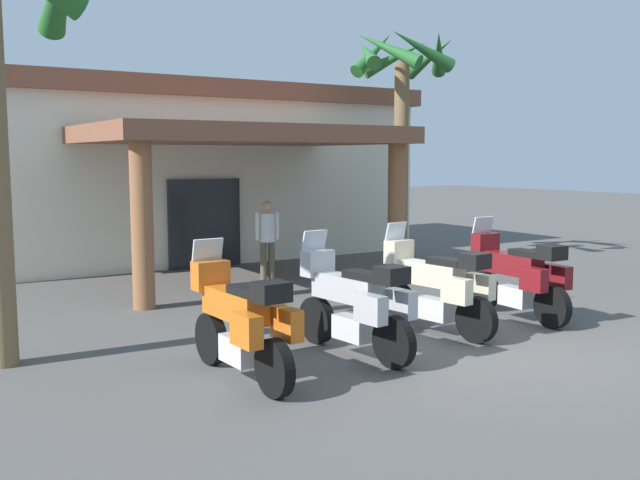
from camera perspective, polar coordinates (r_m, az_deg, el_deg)
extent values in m
plane|color=#514F4C|center=(10.28, 12.97, -8.34)|extent=(80.00, 80.00, 0.00)
cube|color=silver|center=(19.86, -12.51, 4.72)|extent=(12.80, 6.21, 4.02)
cube|color=#1E2328|center=(17.22, -9.16, 1.32)|extent=(1.80, 0.18, 2.10)
cube|color=brown|center=(15.27, -6.22, 8.28)|extent=(6.51, 4.53, 0.35)
cylinder|color=brown|center=(12.67, -13.96, 1.11)|extent=(0.38, 0.38, 2.90)
cylinder|color=brown|center=(15.32, 6.11, 2.20)|extent=(0.38, 0.38, 2.90)
cube|color=brown|center=(19.92, -12.68, 11.14)|extent=(13.22, 6.63, 0.44)
cylinder|color=black|center=(9.29, -8.66, -7.76)|extent=(0.14, 0.66, 0.66)
cylinder|color=black|center=(7.98, -3.65, -10.12)|extent=(0.14, 0.66, 0.66)
cube|color=silver|center=(8.59, -6.28, -8.64)|extent=(0.32, 0.56, 0.32)
cube|color=orange|center=(8.60, -6.80, -5.14)|extent=(0.30, 1.15, 0.34)
cube|color=black|center=(8.26, -5.67, -4.06)|extent=(0.28, 0.60, 0.10)
cube|color=orange|center=(9.10, -8.69, -2.78)|extent=(0.44, 0.24, 0.36)
cube|color=#B2BCC6|center=(9.13, -8.94, -0.98)|extent=(0.40, 0.12, 0.36)
cube|color=orange|center=(7.86, -5.88, -7.14)|extent=(0.18, 0.44, 0.36)
cube|color=orange|center=(8.12, -2.65, -6.67)|extent=(0.18, 0.44, 0.36)
cube|color=black|center=(7.82, -3.89, -4.13)|extent=(0.36, 0.32, 0.22)
cylinder|color=black|center=(10.19, -0.26, -6.38)|extent=(0.19, 0.67, 0.66)
cylinder|color=black|center=(9.06, 5.89, -8.08)|extent=(0.19, 0.67, 0.66)
cube|color=silver|center=(9.59, 2.73, -6.99)|extent=(0.36, 0.58, 0.32)
cube|color=#B2B2B7|center=(9.59, 2.15, -3.86)|extent=(0.38, 1.17, 0.34)
cube|color=black|center=(9.29, 3.57, -2.83)|extent=(0.32, 0.62, 0.10)
cube|color=#B2B2B7|center=(10.02, -0.19, -1.83)|extent=(0.46, 0.27, 0.36)
cube|color=#B2BCC6|center=(10.05, -0.48, -0.20)|extent=(0.41, 0.15, 0.36)
cube|color=#B2B2B7|center=(8.89, 4.04, -5.50)|extent=(0.21, 0.45, 0.36)
cube|color=#B2B2B7|center=(9.25, 6.42, -5.05)|extent=(0.21, 0.45, 0.36)
cube|color=black|center=(8.92, 5.73, -2.80)|extent=(0.38, 0.34, 0.22)
cylinder|color=black|center=(11.43, 6.17, -4.98)|extent=(0.20, 0.67, 0.66)
cylinder|color=black|center=(10.44, 12.32, -6.22)|extent=(0.20, 0.67, 0.66)
cube|color=silver|center=(10.90, 9.20, -5.40)|extent=(0.37, 0.59, 0.32)
cube|color=beige|center=(10.90, 8.66, -2.66)|extent=(0.40, 1.17, 0.34)
cube|color=black|center=(10.64, 10.09, -1.71)|extent=(0.33, 0.62, 0.10)
cube|color=beige|center=(11.28, 6.29, -0.92)|extent=(0.46, 0.28, 0.36)
cube|color=#B2BCC6|center=(11.31, 6.02, 0.53)|extent=(0.41, 0.15, 0.36)
cube|color=beige|center=(10.25, 10.82, -3.98)|extent=(0.22, 0.45, 0.36)
cube|color=beige|center=(10.65, 12.60, -3.62)|extent=(0.22, 0.45, 0.36)
cube|color=black|center=(10.32, 12.22, -1.63)|extent=(0.39, 0.35, 0.22)
cylinder|color=black|center=(12.69, 12.85, -3.95)|extent=(0.20, 0.67, 0.66)
cylinder|color=black|center=(11.61, 17.99, -5.10)|extent=(0.20, 0.67, 0.66)
cube|color=silver|center=(12.11, 15.39, -4.34)|extent=(0.37, 0.59, 0.32)
cube|color=maroon|center=(12.13, 14.97, -1.86)|extent=(0.41, 1.17, 0.34)
cube|color=black|center=(11.86, 16.18, -1.02)|extent=(0.34, 0.62, 0.10)
cube|color=maroon|center=(12.55, 13.01, -0.28)|extent=(0.46, 0.28, 0.36)
cube|color=#B2BCC6|center=(12.58, 12.80, 1.02)|extent=(0.41, 0.16, 0.36)
cube|color=maroon|center=(11.45, 16.63, -3.03)|extent=(0.22, 0.46, 0.36)
cube|color=maroon|center=(11.82, 18.39, -2.79)|extent=(0.22, 0.46, 0.36)
cube|color=black|center=(11.51, 17.96, -0.96)|extent=(0.39, 0.35, 0.22)
cylinder|color=brown|center=(15.11, -4.51, -1.75)|extent=(0.14, 0.14, 0.85)
cylinder|color=brown|center=(15.17, -3.87, -1.71)|extent=(0.14, 0.14, 0.85)
cylinder|color=white|center=(15.05, -4.22, 1.00)|extent=(0.32, 0.32, 0.60)
cylinder|color=white|center=(14.97, -5.00, 1.07)|extent=(0.09, 0.09, 0.57)
cylinder|color=white|center=(15.13, -3.44, 1.14)|extent=(0.09, 0.09, 0.57)
sphere|color=tan|center=(15.01, -4.23, 2.69)|extent=(0.23, 0.23, 0.23)
cylinder|color=brown|center=(18.01, 6.45, 6.08)|extent=(0.37, 0.37, 4.92)
cone|color=#236028|center=(18.72, 8.76, 14.20)|extent=(0.46, 1.78, 0.98)
cone|color=#236028|center=(19.03, 5.99, 14.23)|extent=(1.69, 1.15, 1.10)
cone|color=#236028|center=(18.72, 4.32, 14.66)|extent=(1.64, 0.71, 1.36)
cone|color=#236028|center=(17.98, 3.77, 14.62)|extent=(1.10, 1.73, 1.02)
cone|color=#236028|center=(17.39, 5.39, 14.95)|extent=(1.08, 1.72, 1.08)
cone|color=#236028|center=(17.44, 8.11, 14.83)|extent=(1.79, 0.66, 1.03)
cone|color=#236028|center=(18.15, 9.42, 14.47)|extent=(1.49, 1.50, 1.02)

